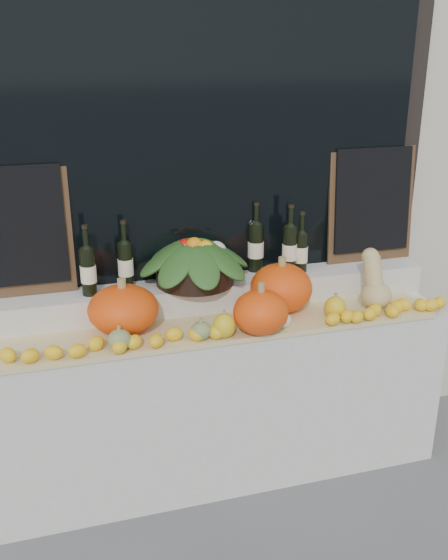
# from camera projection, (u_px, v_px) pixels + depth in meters

# --- Properties ---
(storefront_facade) EXTENTS (7.00, 0.94, 4.50)m
(storefront_facade) POSITION_uv_depth(u_px,v_px,m) (182.00, 28.00, 3.28)
(storefront_facade) COLOR beige
(storefront_facade) RESTS_ON ground
(display_sill) EXTENTS (2.30, 0.55, 0.88)m
(display_sill) POSITION_uv_depth(u_px,v_px,m) (220.00, 396.00, 3.27)
(display_sill) COLOR silver
(display_sill) RESTS_ON ground
(rear_tier) EXTENTS (2.30, 0.25, 0.16)m
(rear_tier) POSITION_uv_depth(u_px,v_px,m) (212.00, 294.00, 3.22)
(rear_tier) COLOR silver
(rear_tier) RESTS_ON display_sill
(straw_bedding) EXTENTS (2.10, 0.32, 0.02)m
(straw_bedding) POSITION_uv_depth(u_px,v_px,m) (227.00, 328.00, 3.00)
(straw_bedding) COLOR tan
(straw_bedding) RESTS_ON display_sill
(pumpkin_left) EXTENTS (0.36, 0.36, 0.22)m
(pumpkin_left) POSITION_uv_depth(u_px,v_px,m) (123.00, 309.00, 2.90)
(pumpkin_left) COLOR #FE4F0D
(pumpkin_left) RESTS_ON straw_bedding
(pumpkin_right) EXTENTS (0.34, 0.34, 0.25)m
(pumpkin_right) POSITION_uv_depth(u_px,v_px,m) (281.00, 288.00, 3.12)
(pumpkin_right) COLOR #FE4F0D
(pumpkin_right) RESTS_ON straw_bedding
(pumpkin_center) EXTENTS (0.30, 0.30, 0.21)m
(pumpkin_center) POSITION_uv_depth(u_px,v_px,m) (261.00, 312.00, 2.88)
(pumpkin_center) COLOR #FE4F0D
(pumpkin_center) RESTS_ON straw_bedding
(butternut_squash) EXTENTS (0.16, 0.21, 0.30)m
(butternut_squash) POSITION_uv_depth(u_px,v_px,m) (375.00, 285.00, 3.17)
(butternut_squash) COLOR tan
(butternut_squash) RESTS_ON straw_bedding
(decorative_gourds) EXTENTS (1.17, 0.16, 0.14)m
(decorative_gourds) POSITION_uv_depth(u_px,v_px,m) (242.00, 324.00, 2.90)
(decorative_gourds) COLOR #305A1B
(decorative_gourds) RESTS_ON straw_bedding
(lemon_heap) EXTENTS (2.20, 0.16, 0.06)m
(lemon_heap) POSITION_uv_depth(u_px,v_px,m) (234.00, 329.00, 2.89)
(lemon_heap) COLOR yellow
(lemon_heap) RESTS_ON straw_bedding
(produce_bowl) EXTENTS (0.60, 0.60, 0.25)m
(produce_bowl) POSITION_uv_depth(u_px,v_px,m) (195.00, 260.00, 3.11)
(produce_bowl) COLOR black
(produce_bowl) RESTS_ON rear_tier
(wine_bottle_far_left) EXTENTS (0.08, 0.08, 0.35)m
(wine_bottle_far_left) POSITION_uv_depth(u_px,v_px,m) (88.00, 271.00, 2.96)
(wine_bottle_far_left) COLOR black
(wine_bottle_far_left) RESTS_ON rear_tier
(wine_bottle_near_left) EXTENTS (0.08, 0.08, 0.34)m
(wine_bottle_near_left) POSITION_uv_depth(u_px,v_px,m) (126.00, 264.00, 3.07)
(wine_bottle_near_left) COLOR black
(wine_bottle_near_left) RESTS_ON rear_tier
(wine_bottle_tall) EXTENTS (0.08, 0.08, 0.37)m
(wine_bottle_tall) POSITION_uv_depth(u_px,v_px,m) (256.00, 247.00, 3.28)
(wine_bottle_tall) COLOR black
(wine_bottle_tall) RESTS_ON rear_tier
(wine_bottle_near_right) EXTENTS (0.08, 0.08, 0.37)m
(wine_bottle_near_right) POSITION_uv_depth(u_px,v_px,m) (289.00, 249.00, 3.24)
(wine_bottle_near_right) COLOR black
(wine_bottle_near_right) RESTS_ON rear_tier
(wine_bottle_far_right) EXTENTS (0.08, 0.08, 0.33)m
(wine_bottle_far_right) POSITION_uv_depth(u_px,v_px,m) (301.00, 251.00, 3.27)
(wine_bottle_far_right) COLOR black
(wine_bottle_far_right) RESTS_ON rear_tier
(chalkboard_left) EXTENTS (0.50, 0.08, 0.62)m
(chalkboard_left) POSITION_uv_depth(u_px,v_px,m) (17.00, 230.00, 2.89)
(chalkboard_left) COLOR #4C331E
(chalkboard_left) RESTS_ON rear_tier
(chalkboard_right) EXTENTS (0.50, 0.08, 0.62)m
(chalkboard_right) POSITION_uv_depth(u_px,v_px,m) (372.00, 203.00, 3.38)
(chalkboard_right) COLOR #4C331E
(chalkboard_right) RESTS_ON rear_tier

